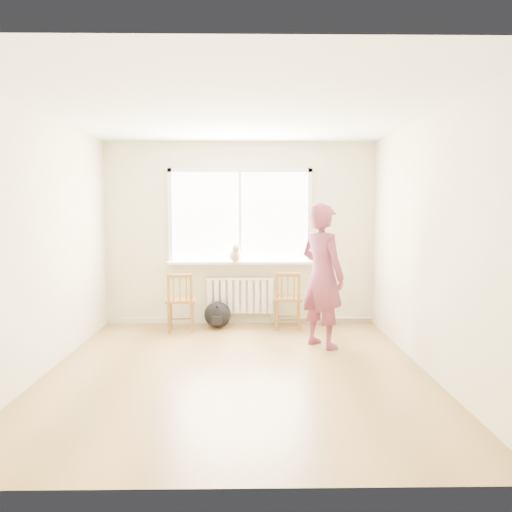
{
  "coord_description": "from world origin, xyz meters",
  "views": [
    {
      "loc": [
        0.13,
        -5.17,
        1.72
      ],
      "look_at": [
        0.22,
        1.2,
        1.11
      ],
      "focal_mm": 35.0,
      "sensor_mm": 36.0,
      "label": 1
    }
  ],
  "objects_px": {
    "chair_right": "(288,300)",
    "backpack": "(218,315)",
    "cat": "(235,254)",
    "chair_left": "(181,302)",
    "person": "(322,276)"
  },
  "relations": [
    {
      "from": "person",
      "to": "cat",
      "type": "xyz_separation_m",
      "value": [
        -1.11,
        1.12,
        0.17
      ]
    },
    {
      "from": "chair_left",
      "to": "cat",
      "type": "relative_size",
      "value": 1.92
    },
    {
      "from": "chair_right",
      "to": "cat",
      "type": "xyz_separation_m",
      "value": [
        -0.76,
        0.21,
        0.65
      ]
    },
    {
      "from": "chair_right",
      "to": "backpack",
      "type": "height_order",
      "value": "chair_right"
    },
    {
      "from": "cat",
      "to": "chair_left",
      "type": "bearing_deg",
      "value": -163.76
    },
    {
      "from": "chair_right",
      "to": "person",
      "type": "xyz_separation_m",
      "value": [
        0.35,
        -0.92,
        0.48
      ]
    },
    {
      "from": "chair_left",
      "to": "cat",
      "type": "xyz_separation_m",
      "value": [
        0.75,
        0.34,
        0.65
      ]
    },
    {
      "from": "cat",
      "to": "person",
      "type": "bearing_deg",
      "value": -53.26
    },
    {
      "from": "person",
      "to": "backpack",
      "type": "distance_m",
      "value": 1.83
    },
    {
      "from": "person",
      "to": "cat",
      "type": "relative_size",
      "value": 4.14
    },
    {
      "from": "chair_right",
      "to": "cat",
      "type": "height_order",
      "value": "cat"
    },
    {
      "from": "backpack",
      "to": "cat",
      "type": "bearing_deg",
      "value": 26.16
    },
    {
      "from": "chair_right",
      "to": "cat",
      "type": "distance_m",
      "value": 1.02
    },
    {
      "from": "chair_left",
      "to": "cat",
      "type": "bearing_deg",
      "value": -159.72
    },
    {
      "from": "person",
      "to": "backpack",
      "type": "height_order",
      "value": "person"
    }
  ]
}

